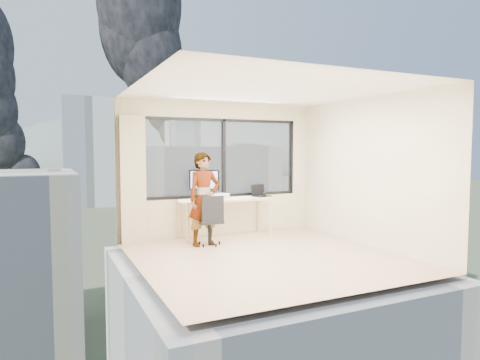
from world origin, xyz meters
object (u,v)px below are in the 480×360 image
handbag (257,190)px  desk (226,218)px  person (204,199)px  monitor (204,184)px  chair (209,220)px  game_console (218,195)px  laptop (262,191)px

handbag → desk: bearing=173.7°
person → monitor: size_ratio=2.88×
chair → game_console: chair is taller
chair → monitor: monitor is taller
monitor → game_console: size_ratio=1.69×
desk → monitor: monitor is taller
desk → laptop: size_ratio=5.03×
game_console → desk: bearing=-85.1°
chair → laptop: size_ratio=2.55×
monitor → game_console: (0.34, 0.12, -0.24)m
person → monitor: bearing=62.1°
chair → handbag: 1.60m
game_console → handbag: 0.87m
monitor → game_console: bearing=40.4°
chair → person: bearing=154.8°
desk → game_console: 0.47m
monitor → laptop: (1.20, -0.07, -0.18)m
chair → person: (-0.08, 0.04, 0.37)m
monitor → handbag: size_ratio=2.01×
chair → monitor: bearing=79.8°
desk → laptop: bearing=1.6°
desk → monitor: bearing=167.0°
person → laptop: 1.52m
chair → person: size_ratio=0.56×
person → chair: bearing=-34.9°
laptop → handbag: bearing=76.5°
person → handbag: size_ratio=5.79×
laptop → game_console: bearing=154.4°
handbag → chair: bearing=-171.9°
desk → handbag: bearing=15.4°
desk → monitor: 0.78m
monitor → game_console: 0.43m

